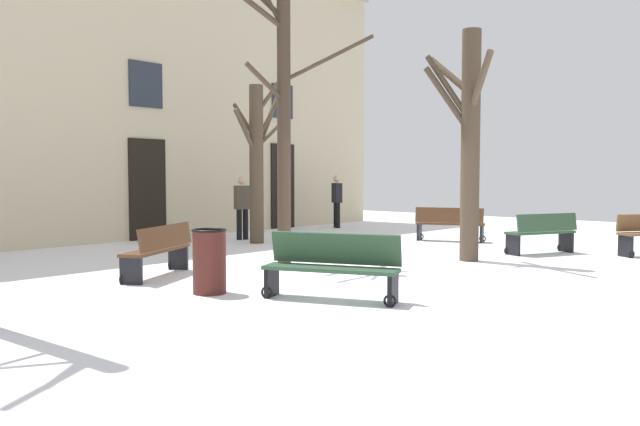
% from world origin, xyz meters
% --- Properties ---
extents(ground_plane, '(29.36, 29.36, 0.00)m').
position_xyz_m(ground_plane, '(0.00, 0.00, 0.00)').
color(ground_plane, white).
extents(building_facade, '(18.35, 0.60, 8.22)m').
position_xyz_m(building_facade, '(0.00, 7.92, 4.16)').
color(building_facade, beige).
rests_on(building_facade, ground).
extents(tree_left_of_center, '(1.14, 1.99, 4.45)m').
position_xyz_m(tree_left_of_center, '(2.05, -0.47, 2.38)').
color(tree_left_of_center, '#4C3D2D').
rests_on(tree_left_of_center, ground).
extents(tree_center, '(2.40, 2.55, 5.89)m').
position_xyz_m(tree_center, '(-0.59, 1.97, 3.01)').
color(tree_center, '#423326').
rests_on(tree_center, ground).
extents(tree_foreground, '(1.75, 1.80, 4.22)m').
position_xyz_m(tree_foreground, '(1.49, 4.97, 2.11)').
color(tree_foreground, '#4C3D2D').
rests_on(tree_foreground, ground).
extents(litter_bin, '(0.49, 0.49, 0.91)m').
position_xyz_m(litter_bin, '(-3.48, 0.50, 0.46)').
color(litter_bin, '#4C1E19').
rests_on(litter_bin, ground).
extents(bench_far_corner, '(1.64, 1.06, 0.87)m').
position_xyz_m(bench_far_corner, '(4.08, -1.11, 0.45)').
color(bench_far_corner, '#2D4C33').
rests_on(bench_far_corner, ground).
extents(bench_back_to_back_right, '(1.02, 1.75, 0.86)m').
position_xyz_m(bench_back_to_back_right, '(4.98, 1.65, 0.45)').
color(bench_back_to_back_right, '#51331E').
rests_on(bench_back_to_back_right, ground).
extents(bench_by_litter_bin, '(1.13, 1.88, 0.89)m').
position_xyz_m(bench_by_litter_bin, '(-2.65, -1.07, 0.46)').
color(bench_by_litter_bin, '#2D4C33').
rests_on(bench_by_litter_bin, ground).
extents(bench_near_center_tree, '(1.71, 1.20, 0.86)m').
position_xyz_m(bench_near_center_tree, '(-3.11, 2.29, 0.45)').
color(bench_near_center_tree, '#51331E').
rests_on(bench_near_center_tree, ground).
extents(person_near_bench, '(0.43, 0.31, 1.65)m').
position_xyz_m(person_near_bench, '(1.78, 5.87, 0.91)').
color(person_near_bench, black).
rests_on(person_near_bench, ground).
extents(person_crossing_plaza, '(0.37, 0.44, 1.67)m').
position_xyz_m(person_crossing_plaza, '(6.22, 6.47, 0.92)').
color(person_crossing_plaza, black).
rests_on(person_crossing_plaza, ground).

